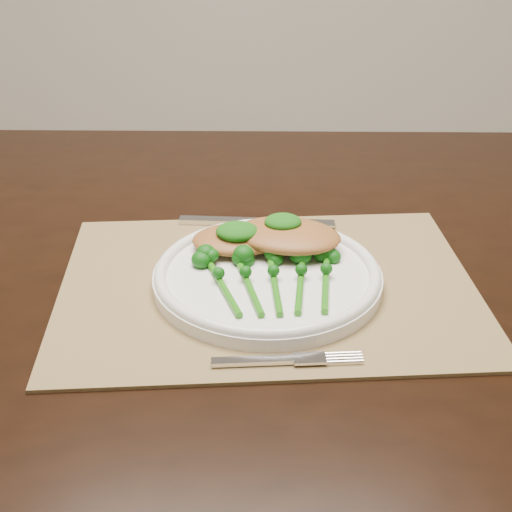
{
  "coord_description": "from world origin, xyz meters",
  "views": [
    {
      "loc": [
        0.09,
        -0.82,
        1.2
      ],
      "look_at": [
        0.07,
        -0.07,
        0.78
      ],
      "focal_mm": 50.0,
      "sensor_mm": 36.0,
      "label": 1
    }
  ],
  "objects_px": {
    "placemat": "(268,285)",
    "broccolini_bundle": "(275,285)",
    "dinner_plate": "(267,275)",
    "dining_table": "(223,451)",
    "chicken_fillet_left": "(239,239)"
  },
  "relations": [
    {
      "from": "dinner_plate",
      "to": "placemat",
      "type": "bearing_deg",
      "value": 47.86
    },
    {
      "from": "chicken_fillet_left",
      "to": "dining_table",
      "type": "bearing_deg",
      "value": 116.41
    },
    {
      "from": "dining_table",
      "to": "placemat",
      "type": "height_order",
      "value": "placemat"
    },
    {
      "from": "dinner_plate",
      "to": "broccolini_bundle",
      "type": "bearing_deg",
      "value": -75.6
    },
    {
      "from": "dining_table",
      "to": "broccolini_bundle",
      "type": "xyz_separation_m",
      "value": [
        0.08,
        -0.14,
        0.4
      ]
    },
    {
      "from": "broccolini_bundle",
      "to": "dining_table",
      "type": "bearing_deg",
      "value": 112.2
    },
    {
      "from": "dinner_plate",
      "to": "broccolini_bundle",
      "type": "xyz_separation_m",
      "value": [
        0.01,
        -0.03,
        0.01
      ]
    },
    {
      "from": "dining_table",
      "to": "chicken_fillet_left",
      "type": "xyz_separation_m",
      "value": [
        0.03,
        -0.05,
        0.41
      ]
    },
    {
      "from": "placemat",
      "to": "broccolini_bundle",
      "type": "relative_size",
      "value": 2.87
    },
    {
      "from": "dinner_plate",
      "to": "broccolini_bundle",
      "type": "relative_size",
      "value": 1.58
    },
    {
      "from": "dining_table",
      "to": "placemat",
      "type": "relative_size",
      "value": 3.28
    },
    {
      "from": "placemat",
      "to": "broccolini_bundle",
      "type": "distance_m",
      "value": 0.04
    },
    {
      "from": "dining_table",
      "to": "chicken_fillet_left",
      "type": "distance_m",
      "value": 0.41
    },
    {
      "from": "placemat",
      "to": "chicken_fillet_left",
      "type": "bearing_deg",
      "value": 115.74
    },
    {
      "from": "placemat",
      "to": "dinner_plate",
      "type": "height_order",
      "value": "dinner_plate"
    }
  ]
}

